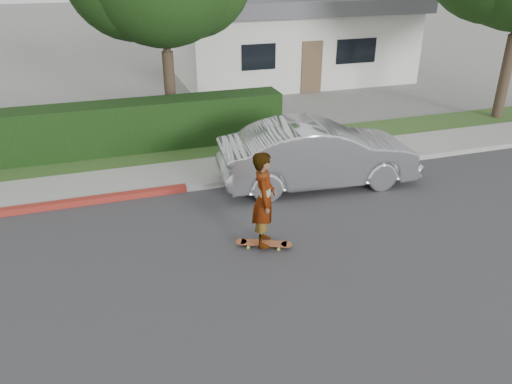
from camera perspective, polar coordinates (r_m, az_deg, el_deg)
ground at (r=8.80m, az=-9.36°, el=-11.73°), size 120.00×120.00×0.00m
road at (r=8.79m, az=-9.36°, el=-11.70°), size 60.00×8.00×0.01m
curb_far at (r=12.28m, az=-12.59°, el=-0.16°), size 60.00×0.20×0.15m
sidewalk_far at (r=13.10m, az=-13.04°, el=1.41°), size 60.00×1.60×0.12m
planting_strip at (r=14.58m, az=-13.72°, el=3.82°), size 60.00×1.60×0.10m
hedge at (r=15.05m, az=-25.67°, el=5.51°), size 15.00×1.00×1.50m
house at (r=24.82m, az=3.00°, el=18.22°), size 10.60×8.60×4.30m
skateboard at (r=9.93m, az=0.90°, el=-5.89°), size 1.12×0.67×0.10m
skateboarder at (r=9.46m, az=0.94°, el=-0.86°), size 0.67×0.81×1.91m
car_silver at (r=12.47m, az=7.11°, el=4.36°), size 5.03×2.14×1.61m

